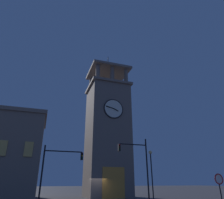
% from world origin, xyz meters
% --- Properties ---
extents(ground_plane, '(200.00, 200.00, 0.00)m').
position_xyz_m(ground_plane, '(0.00, 0.00, 0.00)').
color(ground_plane, '#424247').
extents(clocktower, '(6.84, 6.72, 24.09)m').
position_xyz_m(clocktower, '(-2.28, -3.28, 9.28)').
color(clocktower, '#75665B').
rests_on(clocktower, ground_plane).
extents(traffic_signal_near, '(3.43, 0.41, 6.62)m').
position_xyz_m(traffic_signal_near, '(-2.71, 6.98, 4.24)').
color(traffic_signal_near, black).
rests_on(traffic_signal_near, ground_plane).
extents(traffic_signal_mid, '(3.96, 0.41, 5.50)m').
position_xyz_m(traffic_signal_mid, '(5.88, 6.15, 3.65)').
color(traffic_signal_mid, black).
rests_on(traffic_signal_mid, ground_plane).
extents(street_lamp, '(0.44, 0.44, 5.82)m').
position_xyz_m(street_lamp, '(-5.83, 4.06, 3.99)').
color(street_lamp, black).
rests_on(street_lamp, ground_plane).
extents(no_horn_sign, '(0.78, 0.14, 2.64)m').
position_xyz_m(no_horn_sign, '(-5.39, 14.96, 2.05)').
color(no_horn_sign, black).
rests_on(no_horn_sign, ground_plane).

